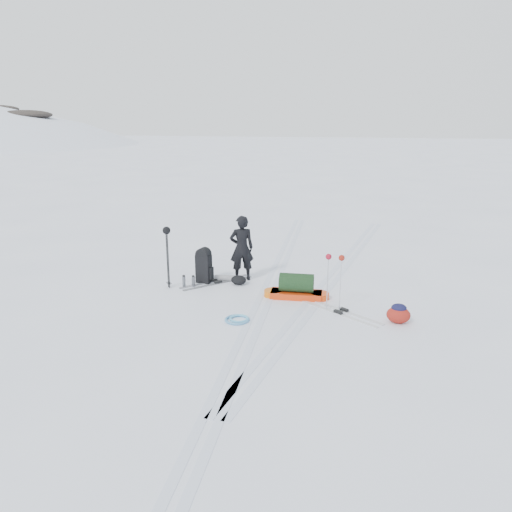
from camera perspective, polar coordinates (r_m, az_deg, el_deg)
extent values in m
plane|color=white|center=(11.47, 1.13, -4.62)|extent=(200.00, 200.00, 0.00)
ellipsoid|color=black|center=(85.43, -24.85, 14.44)|extent=(8.32, 6.40, 1.41)
cube|color=silver|center=(11.50, 0.54, -4.56)|extent=(1.40, 17.97, 0.01)
cube|color=silver|center=(11.45, 1.71, -4.65)|extent=(1.40, 17.97, 0.01)
cube|color=silver|center=(13.16, 8.50, -2.11)|extent=(2.09, 13.88, 0.01)
cube|color=silver|center=(13.15, 9.54, -2.18)|extent=(2.09, 13.88, 0.01)
imported|color=black|center=(12.39, -1.65, 0.90)|extent=(0.71, 0.61, 1.65)
cube|color=red|center=(11.41, 4.62, -4.41)|extent=(1.18, 0.56, 0.14)
cylinder|color=#EC430D|center=(11.38, 7.28, -4.54)|extent=(0.45, 0.45, 0.14)
cylinder|color=orange|center=(11.46, 1.98, -4.27)|extent=(0.45, 0.45, 0.14)
cylinder|color=black|center=(11.31, 4.65, -3.06)|extent=(0.80, 0.48, 0.42)
cube|color=black|center=(12.39, -5.99, -1.47)|extent=(0.38, 0.30, 0.70)
cylinder|color=black|center=(12.28, -6.03, 0.17)|extent=(0.37, 0.28, 0.34)
cube|color=black|center=(12.35, -5.19, -1.98)|extent=(0.10, 0.19, 0.30)
cylinder|color=gray|center=(12.53, -3.50, -2.53)|extent=(0.56, 0.22, 0.15)
cylinder|color=black|center=(12.08, -10.12, -0.37)|extent=(0.03, 0.03, 1.39)
cylinder|color=black|center=(11.99, -9.99, -0.48)|extent=(0.03, 0.03, 1.39)
torus|color=black|center=(12.25, -9.99, -3.01)|extent=(0.11, 0.11, 0.01)
torus|color=black|center=(12.17, -9.86, -3.13)|extent=(0.11, 0.11, 0.01)
sphere|color=black|center=(11.86, -10.20, 2.89)|extent=(0.18, 0.18, 0.18)
cylinder|color=#B8BABF|center=(10.59, 8.17, -3.20)|extent=(0.02, 0.02, 1.16)
cylinder|color=silver|center=(10.54, 9.61, -3.34)|extent=(0.02, 0.02, 1.16)
torus|color=#AFB3B7|center=(10.76, 8.07, -5.67)|extent=(0.09, 0.09, 0.01)
torus|color=#9FA2A6|center=(10.71, 9.50, -5.83)|extent=(0.09, 0.09, 0.01)
sphere|color=maroon|center=(10.42, 8.29, -0.08)|extent=(0.12, 0.12, 0.12)
sphere|color=maroon|center=(10.37, 9.76, -0.21)|extent=(0.12, 0.12, 0.12)
cube|color=gray|center=(12.36, -4.34, -3.12)|extent=(1.35, 1.48, 0.02)
cube|color=#94979C|center=(12.52, -4.78, -2.89)|extent=(1.35, 1.48, 0.02)
cube|color=black|center=(12.35, -4.34, -2.97)|extent=(0.18, 0.19, 0.05)
cube|color=black|center=(12.51, -4.78, -2.74)|extent=(0.18, 0.19, 0.05)
cube|color=silver|center=(10.61, 9.36, -6.50)|extent=(1.68, 1.18, 0.02)
cube|color=silver|center=(10.75, 10.03, -6.23)|extent=(1.68, 1.18, 0.02)
cube|color=black|center=(10.59, 9.37, -6.32)|extent=(0.21, 0.17, 0.05)
cube|color=black|center=(10.74, 10.04, -6.05)|extent=(0.21, 0.17, 0.05)
torus|color=#4E91BF|center=(10.13, -2.17, -7.28)|extent=(0.60, 0.60, 0.05)
torus|color=#5AB5DB|center=(10.15, -1.96, -7.15)|extent=(0.47, 0.47, 0.05)
ellipsoid|color=maroon|center=(10.37, 15.96, -6.49)|extent=(0.58, 0.53, 0.34)
ellipsoid|color=black|center=(10.32, 16.03, -5.71)|extent=(0.38, 0.35, 0.16)
cylinder|color=slate|center=(12.17, -8.24, -2.93)|extent=(0.10, 0.10, 0.27)
cylinder|color=slate|center=(12.18, -7.17, -2.92)|extent=(0.10, 0.10, 0.25)
cylinder|color=black|center=(12.12, -8.27, -2.25)|extent=(0.08, 0.08, 0.03)
cylinder|color=black|center=(12.14, -7.19, -2.29)|extent=(0.08, 0.08, 0.03)
ellipsoid|color=black|center=(12.22, -2.00, -2.77)|extent=(0.43, 0.36, 0.23)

